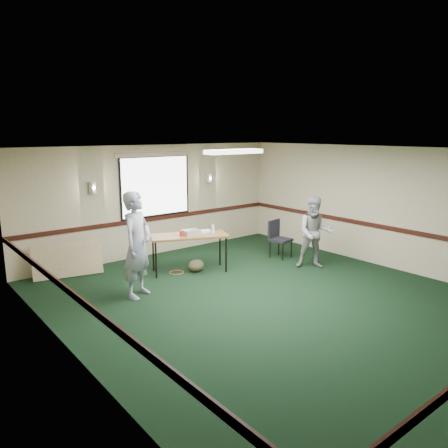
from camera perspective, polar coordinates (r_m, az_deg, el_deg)
ground at (r=8.13m, az=5.83°, el=-9.81°), size 8.00×8.00×0.00m
room_shell at (r=9.29m, az=-3.19°, el=3.12°), size 8.00×8.02×8.00m
folding_table at (r=9.47m, az=-4.57°, el=-1.77°), size 1.77×1.26×0.82m
projector at (r=9.46m, az=-4.38°, el=-1.08°), size 0.34×0.29×0.11m
game_console at (r=9.65m, az=-2.49°, el=-0.95°), size 0.27×0.25×0.05m
red_cup at (r=9.35m, az=-5.60°, el=-1.23°), size 0.07×0.07×0.11m
water_bottle at (r=9.50m, az=-1.44°, el=-0.70°), size 0.06×0.06×0.20m
duffel_bag at (r=9.61m, az=-3.67°, el=-5.45°), size 0.41×0.33×0.27m
cable_coil at (r=9.60m, az=-6.23°, el=-6.31°), size 0.40×0.40×0.02m
folded_table at (r=9.78m, az=-19.73°, el=-4.44°), size 1.42×0.50×0.72m
conference_chair at (r=10.68m, az=7.05°, el=-1.53°), size 0.51×0.53×0.91m
person_left at (r=8.12m, az=-11.26°, el=-2.68°), size 0.86×0.78×1.97m
person_right at (r=9.91m, az=11.77°, el=-1.11°), size 0.99×0.98×1.61m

